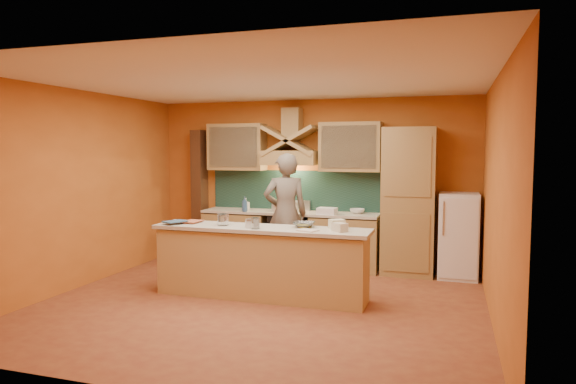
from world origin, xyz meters
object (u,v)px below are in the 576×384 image
(fridge, at_px, (458,236))
(kitchen_scale, at_px, (251,224))
(person, at_px, (285,214))
(stove, at_px, (290,239))
(mixing_bowl, at_px, (304,225))

(fridge, height_order, kitchen_scale, fridge)
(fridge, xyz_separation_m, person, (-2.60, -0.52, 0.30))
(stove, distance_m, kitchen_scale, 2.07)
(stove, relative_size, person, 0.47)
(mixing_bowl, bearing_deg, person, 117.77)
(fridge, distance_m, kitchen_scale, 3.29)
(fridge, relative_size, person, 0.68)
(fridge, relative_size, kitchen_scale, 11.89)
(stove, bearing_deg, person, -79.55)
(fridge, bearing_deg, mixing_bowl, -138.00)
(person, xyz_separation_m, mixing_bowl, (0.65, -1.24, 0.03))
(stove, height_order, kitchen_scale, kitchen_scale)
(stove, xyz_separation_m, mixing_bowl, (0.75, -1.76, 0.53))
(stove, height_order, person, person)
(stove, xyz_separation_m, person, (0.10, -0.52, 0.50))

